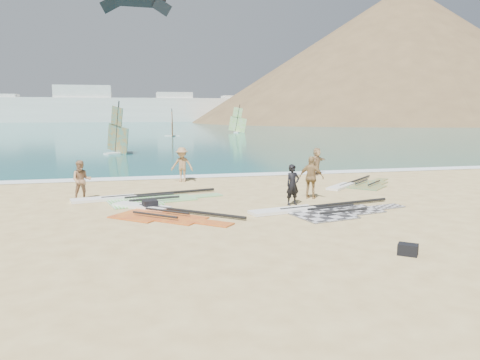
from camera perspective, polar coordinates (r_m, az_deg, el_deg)
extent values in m
plane|color=#D3BD7B|center=(15.88, 7.27, -5.51)|extent=(300.00, 300.00, 0.00)
cube|color=#0D505C|center=(146.57, -11.20, 6.81)|extent=(300.00, 240.00, 0.06)
cube|color=white|center=(27.53, -1.71, 0.49)|extent=(300.00, 1.20, 0.04)
cube|color=white|center=(165.06, -18.51, 8.10)|extent=(160.00, 8.00, 8.00)
cube|color=white|center=(169.11, -27.05, 7.79)|extent=(10.00, 7.00, 9.00)
cube|color=white|center=(165.07, -18.54, 8.79)|extent=(18.00, 7.00, 12.00)
cube|color=white|center=(165.14, -7.99, 8.80)|extent=(12.00, 7.00, 10.00)
cube|color=white|center=(169.32, 0.57, 8.70)|extent=(16.00, 7.00, 9.00)
cube|color=white|center=(175.18, 7.01, 8.96)|extent=(10.00, 7.00, 11.00)
cone|color=brown|center=(170.45, 18.93, 6.72)|extent=(143.00, 143.00, 45.00)
cone|color=brown|center=(198.99, 26.01, 6.51)|extent=(70.00, 70.00, 28.00)
cube|color=#2A2A2D|center=(17.52, 9.73, -4.17)|extent=(2.41, 2.58, 0.04)
cube|color=#2A2A2D|center=(18.58, 14.22, -3.58)|extent=(1.82, 1.73, 0.04)
cube|color=#2A2A2D|center=(19.52, 17.49, -3.15)|extent=(1.44, 0.93, 0.04)
cylinder|color=black|center=(19.13, 11.56, -2.91)|extent=(5.01, 1.19, 0.12)
cylinder|color=black|center=(18.25, 11.04, -3.25)|extent=(2.08, 0.53, 0.09)
cylinder|color=black|center=(17.64, 12.54, -3.70)|extent=(2.08, 0.53, 0.09)
cube|color=white|center=(17.80, 5.26, -3.75)|extent=(2.75, 1.26, 0.12)
cube|color=#4ACE36|center=(20.11, -12.83, -2.63)|extent=(2.51, 2.68, 0.04)
cube|color=#4ACE36|center=(20.60, -7.91, -2.23)|extent=(1.89, 1.80, 0.04)
cube|color=#4ACE36|center=(21.11, -4.11, -1.92)|extent=(1.48, 0.97, 0.04)
cylinder|color=black|center=(21.45, -9.65, -1.63)|extent=(5.12, 1.31, 0.12)
cylinder|color=black|center=(20.66, -10.96, -1.88)|extent=(2.12, 0.58, 0.09)
cylinder|color=black|center=(19.91, -10.35, -2.26)|extent=(2.12, 0.58, 0.09)
cube|color=white|center=(20.89, -16.23, -2.23)|extent=(2.82, 1.34, 0.12)
cube|color=orange|center=(24.35, 14.79, -0.79)|extent=(2.55, 2.56, 0.04)
cube|color=orange|center=(25.78, 15.90, -0.33)|extent=(1.82, 1.81, 0.04)
cube|color=orange|center=(26.95, 16.72, 0.01)|extent=(1.22, 1.19, 0.04)
cylinder|color=black|center=(25.77, 13.91, -0.08)|extent=(3.27, 3.06, 0.10)
cylinder|color=black|center=(25.06, 14.59, -0.20)|extent=(1.37, 1.29, 0.08)
cylinder|color=black|center=(24.85, 16.03, -0.33)|extent=(1.37, 1.29, 0.08)
cube|color=white|center=(23.84, 12.18, -0.79)|extent=(2.09, 2.01, 0.12)
cube|color=#B3331E|center=(17.61, -11.45, -4.15)|extent=(2.74, 2.76, 0.04)
cube|color=#B3331E|center=(16.64, -7.05, -4.78)|extent=(1.96, 1.95, 0.04)
cube|color=#B3331E|center=(15.94, -3.09, -5.32)|extent=(1.33, 1.27, 0.04)
cylinder|color=black|center=(17.54, -6.16, -3.81)|extent=(3.63, 3.18, 0.11)
cylinder|color=black|center=(17.42, -8.88, -3.75)|extent=(1.52, 1.34, 0.08)
cylinder|color=black|center=(16.87, -10.34, -4.19)|extent=(1.52, 1.34, 0.08)
cube|color=white|center=(18.87, -11.86, -3.20)|extent=(2.29, 2.12, 0.12)
cube|color=black|center=(18.62, -10.91, -2.97)|extent=(0.64, 0.54, 0.35)
cube|color=black|center=(13.34, 19.79, -7.98)|extent=(0.62, 0.60, 0.30)
imported|color=black|center=(19.07, 6.44, -0.59)|extent=(0.68, 0.53, 1.66)
imported|color=#A47652|center=(21.15, -18.76, -0.03)|extent=(0.85, 0.68, 1.71)
imported|color=#9E7850|center=(25.37, -7.08, 1.88)|extent=(1.38, 1.10, 1.87)
imported|color=#9E7B4A|center=(20.59, 8.70, 0.30)|extent=(1.14, 1.01, 1.85)
imported|color=tan|center=(28.24, 9.35, 2.26)|extent=(1.42, 1.41, 1.64)
cube|color=white|center=(42.57, -14.63, 3.19)|extent=(2.49, 2.15, 0.15)
cube|color=#E66200|center=(42.48, -14.69, 4.87)|extent=(1.96, 2.54, 2.80)
cube|color=#E66200|center=(42.41, -14.79, 7.46)|extent=(1.12, 1.44, 1.95)
cylinder|color=black|center=(42.43, -14.74, 6.31)|extent=(0.62, 0.77, 4.44)
cube|color=white|center=(70.63, -8.24, 5.35)|extent=(2.35, 1.00, 0.13)
cube|color=red|center=(70.59, -8.25, 6.25)|extent=(0.48, 2.77, 2.48)
cube|color=red|center=(70.54, -8.28, 7.64)|extent=(0.30, 1.56, 1.72)
cylinder|color=black|center=(70.56, -8.27, 7.02)|extent=(0.21, 0.79, 3.94)
cube|color=white|center=(81.84, -0.30, 5.86)|extent=(1.89, 2.76, 0.16)
cube|color=#7AC721|center=(81.79, -0.30, 6.78)|extent=(2.98, 1.51, 2.93)
cube|color=#7AC721|center=(81.76, -0.30, 8.19)|extent=(1.69, 0.87, 2.04)
cylinder|color=black|center=(81.77, -0.30, 7.56)|extent=(0.88, 0.51, 4.65)
cube|color=black|center=(55.87, -15.58, 19.97)|extent=(2.21, 0.82, 2.02)
cube|color=black|center=(56.32, -9.51, 20.06)|extent=(2.26, 0.75, 2.02)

